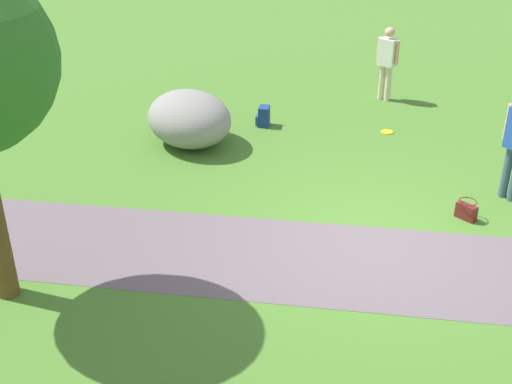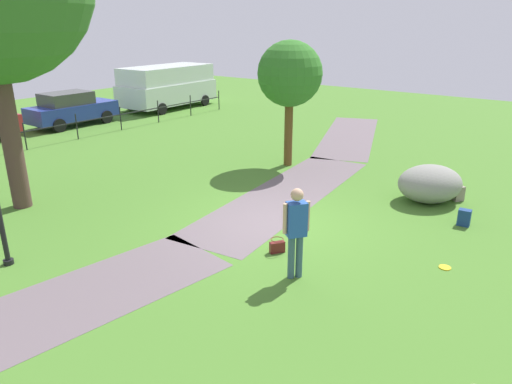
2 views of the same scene
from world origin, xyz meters
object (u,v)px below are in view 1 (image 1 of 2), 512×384
man_near_boulder (387,59)px  backpack_by_boulder (174,119)px  lawn_boulder (189,119)px  spare_backpack_on_lawn (264,117)px  frisbee_on_grass (387,132)px  handbag_on_grass (466,211)px

man_near_boulder → backpack_by_boulder: size_ratio=3.97×
lawn_boulder → spare_backpack_on_lawn: 1.67m
man_near_boulder → lawn_boulder: bearing=45.8°
spare_backpack_on_lawn → man_near_boulder: bearing=-135.4°
spare_backpack_on_lawn → backpack_by_boulder: bearing=19.9°
spare_backpack_on_lawn → frisbee_on_grass: bearing=-172.9°
backpack_by_boulder → spare_backpack_on_lawn: size_ratio=1.00×
handbag_on_grass → lawn_boulder: bearing=-17.0°
backpack_by_boulder → lawn_boulder: bearing=132.2°
handbag_on_grass → backpack_by_boulder: bearing=-21.1°
lawn_boulder → man_near_boulder: man_near_boulder is taller
man_near_boulder → handbag_on_grass: (-1.71, 4.86, -0.77)m
handbag_on_grass → spare_backpack_on_lawn: spare_backpack_on_lawn is taller
man_near_boulder → handbag_on_grass: bearing=109.4°
handbag_on_grass → frisbee_on_grass: handbag_on_grass is taller
backpack_by_boulder → frisbee_on_grass: bearing=-167.5°
frisbee_on_grass → backpack_by_boulder: bearing=12.5°
lawn_boulder → frisbee_on_grass: lawn_boulder is taller
man_near_boulder → spare_backpack_on_lawn: man_near_boulder is taller
handbag_on_grass → spare_backpack_on_lawn: (3.87, -2.73, 0.05)m
backpack_by_boulder → spare_backpack_on_lawn: same height
backpack_by_boulder → spare_backpack_on_lawn: bearing=-160.1°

